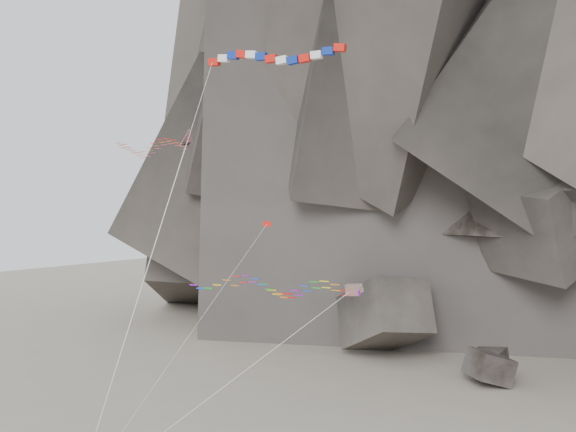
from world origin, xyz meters
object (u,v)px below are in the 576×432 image
Objects in this scene: delta_kite at (147,147)px; parafoil_kite at (263,285)px; pennant_kite at (238,265)px; banner_kite at (272,59)px.

parafoil_kite is at bearing -14.12° from delta_kite.
parafoil_kite is 0.76× the size of pennant_kite.
delta_kite is at bearing 163.14° from banner_kite.
banner_kite is 1.58× the size of pennant_kite.
delta_kite is at bearing 178.02° from parafoil_kite.
banner_kite is 2.07× the size of parafoil_kite.
parafoil_kite is 4.33m from pennant_kite.
banner_kite reaches higher than delta_kite.
pennant_kite is (10.27, -1.50, -8.59)m from delta_kite.
delta_kite is at bearing 141.55° from pennant_kite.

